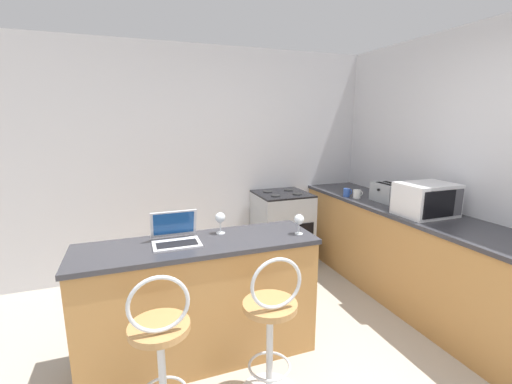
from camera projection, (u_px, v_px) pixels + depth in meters
wall_back at (210, 161)px, 4.06m from camera, size 12.00×0.06×2.60m
breakfast_bar at (200, 301)px, 2.54m from camera, size 1.71×0.53×0.92m
counter_right at (413, 257)px, 3.34m from camera, size 0.66×3.11×0.92m
bar_stool_near at (161, 359)px, 1.91m from camera, size 0.40×0.40×1.01m
bar_stool_far at (271, 334)px, 2.13m from camera, size 0.40×0.40×1.01m
laptop at (175, 235)px, 2.43m from camera, size 0.33×0.27×0.22m
microwave at (426, 199)px, 3.10m from camera, size 0.49×0.37×0.30m
toaster at (388, 193)px, 3.63m from camera, size 0.25×0.31×0.20m
stove_range at (282, 230)px, 4.17m from camera, size 0.62×0.61×0.93m
mug_blue at (347, 192)px, 3.89m from camera, size 0.09×0.07×0.09m
mug_white at (357, 194)px, 3.81m from camera, size 0.10×0.08×0.09m
wine_glass_tall at (299, 220)px, 2.59m from camera, size 0.08×0.08×0.16m
wine_glass_short at (220, 218)px, 2.60m from camera, size 0.08×0.08×0.17m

